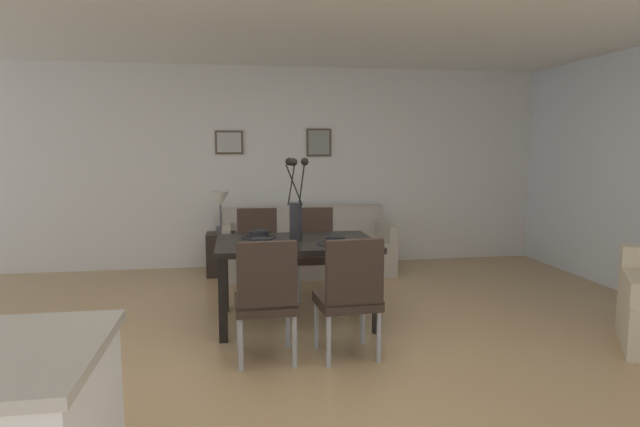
% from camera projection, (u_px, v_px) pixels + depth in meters
% --- Properties ---
extents(ground_plane, '(9.00, 9.00, 0.00)m').
position_uv_depth(ground_plane, '(310.00, 357.00, 3.99)').
color(ground_plane, tan).
extents(back_wall_panel, '(9.00, 0.10, 2.60)m').
position_uv_depth(back_wall_panel, '(275.00, 167.00, 7.01)').
color(back_wall_panel, silver).
rests_on(back_wall_panel, ground).
extents(ceiling_panel, '(9.00, 7.20, 0.08)m').
position_uv_depth(ceiling_panel, '(302.00, 6.00, 4.05)').
color(ceiling_panel, white).
extents(dining_table, '(1.40, 0.95, 0.74)m').
position_uv_depth(dining_table, '(296.00, 250.00, 4.72)').
color(dining_table, black).
rests_on(dining_table, ground).
extents(dining_chair_near_left, '(0.45, 0.45, 0.92)m').
position_uv_depth(dining_chair_near_left, '(266.00, 295.00, 3.82)').
color(dining_chair_near_left, '#33261E').
rests_on(dining_chair_near_left, ground).
extents(dining_chair_near_right, '(0.45, 0.45, 0.92)m').
position_uv_depth(dining_chair_near_right, '(258.00, 248.00, 5.57)').
color(dining_chair_near_right, '#33261E').
rests_on(dining_chair_near_right, ground).
extents(dining_chair_far_left, '(0.47, 0.47, 0.92)m').
position_uv_depth(dining_chair_far_left, '(350.00, 292.00, 3.90)').
color(dining_chair_far_left, '#33261E').
rests_on(dining_chair_far_left, ground).
extents(dining_chair_far_right, '(0.46, 0.46, 0.92)m').
position_uv_depth(dining_chair_far_right, '(314.00, 247.00, 5.63)').
color(dining_chair_far_right, '#33261E').
rests_on(dining_chair_far_right, ground).
extents(centerpiece_vase, '(0.21, 0.23, 0.73)m').
position_uv_depth(centerpiece_vase, '(296.00, 209.00, 4.68)').
color(centerpiece_vase, '#232326').
rests_on(centerpiece_vase, dining_table).
extents(placemat_near_left, '(0.32, 0.32, 0.01)m').
position_uv_depth(placemat_near_left, '(262.00, 246.00, 4.45)').
color(placemat_near_left, black).
rests_on(placemat_near_left, dining_table).
extents(bowl_near_left, '(0.17, 0.17, 0.07)m').
position_uv_depth(bowl_near_left, '(261.00, 241.00, 4.45)').
color(bowl_near_left, black).
rests_on(bowl_near_left, dining_table).
extents(placemat_near_right, '(0.32, 0.32, 0.01)m').
position_uv_depth(placemat_near_right, '(259.00, 237.00, 4.87)').
color(placemat_near_right, black).
rests_on(placemat_near_right, dining_table).
extents(bowl_near_right, '(0.17, 0.17, 0.07)m').
position_uv_depth(bowl_near_right, '(259.00, 233.00, 4.86)').
color(bowl_near_right, black).
rests_on(bowl_near_right, dining_table).
extents(placemat_far_left, '(0.32, 0.32, 0.01)m').
position_uv_depth(placemat_far_left, '(335.00, 244.00, 4.55)').
color(placemat_far_left, black).
rests_on(placemat_far_left, dining_table).
extents(bowl_far_left, '(0.17, 0.17, 0.07)m').
position_uv_depth(bowl_far_left, '(335.00, 239.00, 4.55)').
color(bowl_far_left, black).
rests_on(bowl_far_left, dining_table).
extents(sofa, '(2.08, 0.84, 0.80)m').
position_uv_depth(sofa, '(307.00, 250.00, 6.65)').
color(sofa, '#B2A899').
rests_on(sofa, ground).
extents(side_table, '(0.36, 0.36, 0.52)m').
position_uv_depth(side_table, '(222.00, 254.00, 6.51)').
color(side_table, black).
rests_on(side_table, ground).
extents(table_lamp, '(0.22, 0.22, 0.51)m').
position_uv_depth(table_lamp, '(220.00, 203.00, 6.44)').
color(table_lamp, '#4C4C51').
rests_on(table_lamp, side_table).
extents(framed_picture_left, '(0.35, 0.03, 0.30)m').
position_uv_depth(framed_picture_left, '(229.00, 142.00, 6.80)').
color(framed_picture_left, '#473828').
extents(framed_picture_center, '(0.33, 0.03, 0.36)m').
position_uv_depth(framed_picture_center, '(319.00, 142.00, 6.99)').
color(framed_picture_center, '#473828').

